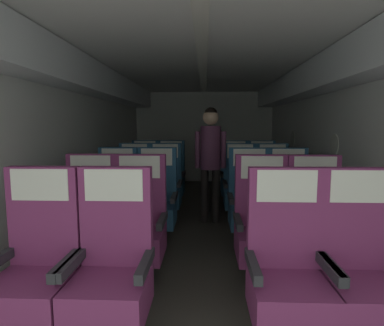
{
  "coord_description": "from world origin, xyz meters",
  "views": [
    {
      "loc": [
        0.04,
        -0.23,
        1.38
      ],
      "look_at": [
        -0.15,
        4.21,
        0.84
      ],
      "focal_mm": 29.64,
      "sensor_mm": 36.0,
      "label": 1
    }
  ],
  "objects_px": {
    "seat_a_right_window": "(288,275)",
    "seat_d_right_window": "(240,189)",
    "seat_b_right_window": "(262,229)",
    "seat_e_left_aisle": "(171,178)",
    "seat_b_left_window": "(89,227)",
    "seat_e_left_window": "(144,178)",
    "seat_a_left_aisle": "(112,273)",
    "seat_e_right_aisle": "(262,179)",
    "seat_e_right_window": "(234,179)",
    "seat_c_left_aisle": "(156,203)",
    "flight_attendant": "(211,152)",
    "seat_b_left_aisle": "(139,228)",
    "seat_b_right_aisle": "(316,230)",
    "seat_d_left_window": "(134,188)",
    "seat_a_left_window": "(37,272)",
    "seat_c_left_window": "(116,203)",
    "seat_c_right_aisle": "(289,205)",
    "seat_a_right_aisle": "(363,276)",
    "seat_d_right_aisle": "(273,189)",
    "seat_c_right_window": "(249,204)",
    "seat_d_left_aisle": "(165,188)"
  },
  "relations": [
    {
      "from": "seat_a_right_window",
      "to": "seat_d_right_window",
      "type": "bearing_deg",
      "value": 90.06
    },
    {
      "from": "seat_b_right_window",
      "to": "seat_e_left_aisle",
      "type": "relative_size",
      "value": 1.0
    },
    {
      "from": "seat_b_left_window",
      "to": "seat_e_left_window",
      "type": "relative_size",
      "value": 1.0
    },
    {
      "from": "seat_a_left_aisle",
      "to": "seat_e_right_aisle",
      "type": "relative_size",
      "value": 1.0
    },
    {
      "from": "seat_e_left_aisle",
      "to": "seat_e_right_window",
      "type": "xyz_separation_m",
      "value": [
        1.08,
        -0.0,
        0.0
      ]
    },
    {
      "from": "seat_e_left_window",
      "to": "seat_e_left_aisle",
      "type": "height_order",
      "value": "same"
    },
    {
      "from": "seat_b_left_window",
      "to": "seat_e_right_window",
      "type": "height_order",
      "value": "same"
    },
    {
      "from": "seat_e_right_aisle",
      "to": "seat_c_left_aisle",
      "type": "bearing_deg",
      "value": -131.44
    },
    {
      "from": "seat_e_left_aisle",
      "to": "seat_a_right_window",
      "type": "bearing_deg",
      "value": -72.57
    },
    {
      "from": "flight_attendant",
      "to": "seat_b_left_aisle",
      "type": "bearing_deg",
      "value": -124.31
    },
    {
      "from": "seat_b_left_window",
      "to": "seat_b_right_aisle",
      "type": "xyz_separation_m",
      "value": [
        2.0,
        -0.01,
        0.0
      ]
    },
    {
      "from": "seat_c_left_aisle",
      "to": "seat_d_left_window",
      "type": "bearing_deg",
      "value": 117.69
    },
    {
      "from": "seat_c_left_aisle",
      "to": "flight_attendant",
      "type": "distance_m",
      "value": 1.17
    },
    {
      "from": "seat_e_left_window",
      "to": "seat_e_right_aisle",
      "type": "xyz_separation_m",
      "value": [
        2.0,
        0.01,
        0.0
      ]
    },
    {
      "from": "seat_e_left_window",
      "to": "seat_e_right_aisle",
      "type": "height_order",
      "value": "same"
    },
    {
      "from": "flight_attendant",
      "to": "seat_a_left_window",
      "type": "bearing_deg",
      "value": -126.5
    },
    {
      "from": "seat_c_left_window",
      "to": "seat_c_right_aisle",
      "type": "height_order",
      "value": "same"
    },
    {
      "from": "seat_d_right_window",
      "to": "seat_b_right_window",
      "type": "bearing_deg",
      "value": -89.93
    },
    {
      "from": "seat_d_right_window",
      "to": "seat_a_right_aisle",
      "type": "bearing_deg",
      "value": -80.17
    },
    {
      "from": "seat_a_right_aisle",
      "to": "seat_c_left_window",
      "type": "height_order",
      "value": "same"
    },
    {
      "from": "seat_c_left_aisle",
      "to": "seat_d_right_aisle",
      "type": "relative_size",
      "value": 1.0
    },
    {
      "from": "seat_b_left_aisle",
      "to": "seat_e_left_aisle",
      "type": "height_order",
      "value": "same"
    },
    {
      "from": "seat_d_right_window",
      "to": "seat_c_left_window",
      "type": "bearing_deg",
      "value": -149.99
    },
    {
      "from": "seat_d_left_window",
      "to": "seat_c_right_window",
      "type": "bearing_deg",
      "value": -29.86
    },
    {
      "from": "seat_e_left_window",
      "to": "seat_e_right_aisle",
      "type": "relative_size",
      "value": 1.0
    },
    {
      "from": "seat_a_right_aisle",
      "to": "seat_b_right_aisle",
      "type": "distance_m",
      "value": 0.84
    },
    {
      "from": "seat_b_left_aisle",
      "to": "flight_attendant",
      "type": "height_order",
      "value": "flight_attendant"
    },
    {
      "from": "seat_c_left_aisle",
      "to": "seat_c_right_window",
      "type": "relative_size",
      "value": 1.0
    },
    {
      "from": "seat_e_left_window",
      "to": "seat_e_right_window",
      "type": "xyz_separation_m",
      "value": [
        1.53,
        -0.01,
        0.0
      ]
    },
    {
      "from": "seat_a_right_window",
      "to": "seat_c_left_window",
      "type": "bearing_deg",
      "value": 131.7
    },
    {
      "from": "seat_a_left_window",
      "to": "seat_e_right_window",
      "type": "height_order",
      "value": "same"
    },
    {
      "from": "seat_e_left_aisle",
      "to": "seat_b_left_window",
      "type": "bearing_deg",
      "value": -99.86
    },
    {
      "from": "seat_d_right_window",
      "to": "seat_e_right_aisle",
      "type": "xyz_separation_m",
      "value": [
        0.46,
        0.87,
        0.0
      ]
    },
    {
      "from": "seat_a_left_window",
      "to": "seat_b_left_window",
      "type": "distance_m",
      "value": 0.88
    },
    {
      "from": "seat_a_left_window",
      "to": "seat_e_left_aisle",
      "type": "bearing_deg",
      "value": 82.57
    },
    {
      "from": "seat_d_right_aisle",
      "to": "seat_e_left_window",
      "type": "distance_m",
      "value": 2.17
    },
    {
      "from": "seat_d_right_aisle",
      "to": "seat_d_right_window",
      "type": "height_order",
      "value": "same"
    },
    {
      "from": "seat_a_right_aisle",
      "to": "seat_a_left_window",
      "type": "bearing_deg",
      "value": -179.24
    },
    {
      "from": "seat_a_left_window",
      "to": "seat_c_right_window",
      "type": "height_order",
      "value": "same"
    },
    {
      "from": "seat_b_right_aisle",
      "to": "seat_e_right_window",
      "type": "distance_m",
      "value": 2.65
    },
    {
      "from": "seat_b_left_window",
      "to": "seat_c_left_window",
      "type": "relative_size",
      "value": 1.0
    },
    {
      "from": "seat_b_left_aisle",
      "to": "seat_c_right_window",
      "type": "height_order",
      "value": "same"
    },
    {
      "from": "seat_d_left_aisle",
      "to": "seat_e_left_window",
      "type": "xyz_separation_m",
      "value": [
        -0.46,
        0.86,
        0.0
      ]
    },
    {
      "from": "seat_d_left_window",
      "to": "seat_e_left_aisle",
      "type": "distance_m",
      "value": 0.96
    },
    {
      "from": "seat_a_right_aisle",
      "to": "seat_b_left_aisle",
      "type": "relative_size",
      "value": 1.0
    },
    {
      "from": "seat_a_left_aisle",
      "to": "flight_attendant",
      "type": "bearing_deg",
      "value": 75.97
    },
    {
      "from": "seat_c_left_window",
      "to": "seat_c_right_window",
      "type": "bearing_deg",
      "value": 0.27
    },
    {
      "from": "seat_a_right_aisle",
      "to": "seat_c_left_window",
      "type": "bearing_deg",
      "value": 139.11
    },
    {
      "from": "seat_b_right_window",
      "to": "seat_d_right_aisle",
      "type": "height_order",
      "value": "same"
    },
    {
      "from": "seat_e_left_window",
      "to": "seat_a_left_aisle",
      "type": "bearing_deg",
      "value": -82.34
    }
  ]
}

